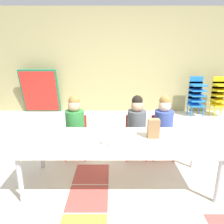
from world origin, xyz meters
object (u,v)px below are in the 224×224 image
at_px(kid_chair_yellow_stack, 220,94).
at_px(donut_powdered_on_plate, 112,144).
at_px(paper_plate_near_edge, 112,145).
at_px(kid_chair_blue_stack, 196,94).
at_px(folded_activity_table, 40,91).
at_px(seated_child_middle_seat, 136,121).
at_px(seated_child_far_right, 163,121).
at_px(paper_plate_center_table, 135,143).
at_px(craft_table, 119,143).
at_px(donut_powdered_loose, 105,141).
at_px(paper_bag_brown, 153,128).
at_px(seated_child_near_camera, 75,121).

distance_m(kid_chair_yellow_stack, donut_powdered_on_plate, 3.79).
bearing_deg(paper_plate_near_edge, kid_chair_blue_stack, 54.83).
bearing_deg(folded_activity_table, seated_child_middle_seat, -47.05).
distance_m(seated_child_far_right, kid_chair_yellow_stack, 2.73).
bearing_deg(kid_chair_yellow_stack, folded_activity_table, 177.15).
xyz_separation_m(folded_activity_table, paper_plate_center_table, (2.01, -2.98, 0.02)).
distance_m(seated_child_middle_seat, kid_chair_yellow_stack, 3.00).
xyz_separation_m(paper_plate_near_edge, donut_powdered_on_plate, (0.00, 0.00, 0.02)).
xyz_separation_m(craft_table, seated_child_far_right, (0.65, 0.62, 0.04)).
distance_m(craft_table, donut_powdered_loose, 0.18).
distance_m(seated_child_far_right, kid_chair_blue_stack, 2.41).
distance_m(donut_powdered_on_plate, donut_powdered_loose, 0.11).
relative_size(paper_plate_near_edge, donut_powdered_loose, 1.58).
bearing_deg(paper_bag_brown, kid_chair_blue_stack, 59.68).
xyz_separation_m(seated_child_near_camera, paper_plate_near_edge, (0.52, -0.77, 0.00)).
distance_m(paper_plate_center_table, donut_powdered_on_plate, 0.25).
bearing_deg(seated_child_far_right, donut_powdered_loose, -138.94).
bearing_deg(paper_plate_center_table, seated_child_middle_seat, 82.31).
distance_m(craft_table, kid_chair_blue_stack, 3.28).
xyz_separation_m(craft_table, kid_chair_yellow_stack, (2.46, 2.66, 0.01)).
bearing_deg(seated_child_middle_seat, folded_activity_table, 132.95).
relative_size(kid_chair_blue_stack, paper_plate_center_table, 5.11).
distance_m(seated_child_far_right, paper_plate_near_edge, 1.05).
xyz_separation_m(seated_child_near_camera, kid_chair_blue_stack, (2.51, 2.05, -0.04)).
xyz_separation_m(seated_child_middle_seat, paper_plate_center_table, (-0.10, -0.72, 0.00)).
distance_m(craft_table, seated_child_far_right, 0.90).
relative_size(craft_table, paper_bag_brown, 9.81).
bearing_deg(paper_plate_near_edge, seated_child_middle_seat, 66.10).
relative_size(seated_child_far_right, paper_plate_center_table, 5.10).
height_order(seated_child_middle_seat, donut_powdered_loose, seated_child_middle_seat).
height_order(seated_child_far_right, kid_chair_blue_stack, seated_child_far_right).
bearing_deg(kid_chair_yellow_stack, kid_chair_blue_stack, 180.00).
distance_m(paper_bag_brown, paper_plate_center_table, 0.30).
height_order(kid_chair_blue_stack, paper_plate_center_table, kid_chair_blue_stack).
relative_size(seated_child_near_camera, donut_powdered_on_plate, 7.67).
bearing_deg(seated_child_near_camera, donut_powdered_on_plate, -55.79).
relative_size(kid_chair_blue_stack, paper_plate_near_edge, 5.11).
distance_m(folded_activity_table, donut_powdered_on_plate, 3.50).
bearing_deg(donut_powdered_loose, craft_table, 26.72).
xyz_separation_m(kid_chair_yellow_stack, paper_bag_brown, (-2.06, -2.59, 0.14)).
height_order(craft_table, kid_chair_yellow_stack, kid_chair_yellow_stack).
bearing_deg(seated_child_middle_seat, kid_chair_blue_stack, 51.24).
bearing_deg(seated_child_far_right, seated_child_middle_seat, 180.00).
relative_size(seated_child_middle_seat, kid_chair_blue_stack, 1.00).
xyz_separation_m(seated_child_middle_seat, kid_chair_yellow_stack, (2.19, 2.05, -0.04)).
relative_size(paper_plate_near_edge, donut_powdered_on_plate, 1.50).
bearing_deg(kid_chair_blue_stack, kid_chair_yellow_stack, 0.00).
bearing_deg(craft_table, seated_child_near_camera, 133.80).
relative_size(paper_plate_near_edge, paper_plate_center_table, 1.00).
xyz_separation_m(kid_chair_blue_stack, paper_plate_center_table, (-1.74, -2.77, 0.04)).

